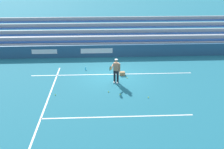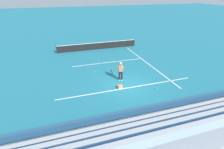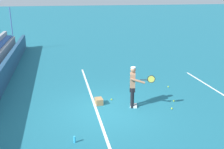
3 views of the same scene
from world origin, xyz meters
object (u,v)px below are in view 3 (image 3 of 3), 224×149
object	(u,v)px
tennis_ball_midcourt	(174,101)
water_bottle	(75,139)
tennis_player	(133,86)
tennis_ball_far_right	(168,87)
tennis_ball_far_left	(112,99)
ball_box_cardboard	(99,101)
tennis_ball_toward_net	(172,108)

from	to	relation	value
tennis_ball_midcourt	water_bottle	size ratio (longest dim) A/B	0.30
tennis_player	tennis_ball_far_right	xyz separation A→B (m)	(-1.85, 2.38, -0.86)
tennis_ball_midcourt	tennis_ball_far_left	distance (m)	2.72
ball_box_cardboard	tennis_ball_far_right	distance (m)	3.93
tennis_ball_midcourt	water_bottle	world-z (taller)	water_bottle
tennis_ball_far_right	tennis_ball_midcourt	bearing A→B (deg)	-15.61
tennis_player	tennis_ball_far_left	world-z (taller)	tennis_player
tennis_player	ball_box_cardboard	distance (m)	1.63
tennis_ball_toward_net	tennis_ball_far_left	distance (m)	2.63
tennis_ball_midcourt	water_bottle	xyz separation A→B (m)	(2.37, -4.45, 0.08)
tennis_ball_far_right	tennis_ball_far_left	xyz separation A→B (m)	(0.99, -3.10, 0.00)
tennis_ball_far_right	tennis_ball_far_left	distance (m)	3.25
tennis_ball_far_left	tennis_ball_midcourt	bearing A→B (deg)	74.85
ball_box_cardboard	tennis_ball_far_right	size ratio (longest dim) A/B	6.06
tennis_ball_far_left	tennis_ball_far_right	bearing A→B (deg)	107.79
water_bottle	tennis_ball_toward_net	bearing A→B (deg)	112.34
water_bottle	tennis_ball_far_left	bearing A→B (deg)	149.26
ball_box_cardboard	tennis_ball_far_right	world-z (taller)	ball_box_cardboard
tennis_ball_toward_net	tennis_ball_far_left	xyz separation A→B (m)	(-1.42, -2.21, 0.00)
tennis_ball_midcourt	tennis_ball_far_left	size ratio (longest dim) A/B	1.00
tennis_ball_toward_net	water_bottle	xyz separation A→B (m)	(1.66, -4.04, 0.08)
tennis_ball_midcourt	ball_box_cardboard	bearing A→B (deg)	-97.12
ball_box_cardboard	tennis_ball_midcourt	world-z (taller)	ball_box_cardboard
ball_box_cardboard	water_bottle	size ratio (longest dim) A/B	1.82
ball_box_cardboard	water_bottle	bearing A→B (deg)	-23.73
tennis_ball_far_right	water_bottle	xyz separation A→B (m)	(4.07, -4.93, 0.08)
tennis_ball_midcourt	tennis_ball_far_right	size ratio (longest dim) A/B	1.00
tennis_ball_toward_net	tennis_ball_far_right	bearing A→B (deg)	159.81
tennis_player	tennis_ball_far_right	world-z (taller)	tennis_player
tennis_ball_midcourt	tennis_ball_far_right	xyz separation A→B (m)	(-1.70, 0.48, 0.00)
tennis_ball_midcourt	tennis_player	bearing A→B (deg)	-85.74
ball_box_cardboard	tennis_ball_far_left	distance (m)	0.69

